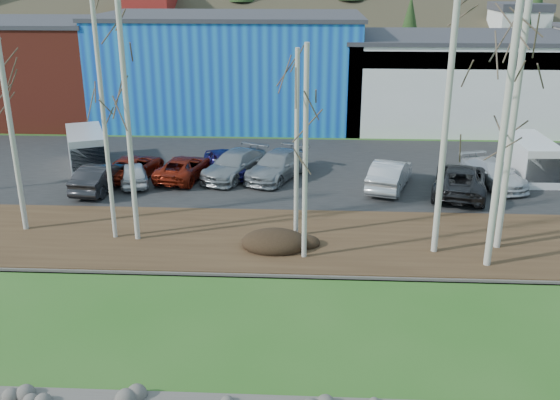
# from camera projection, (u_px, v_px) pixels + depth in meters

# --- Properties ---
(river) EXTENTS (80.00, 8.00, 0.90)m
(river) POSITION_uv_depth(u_px,v_px,m) (293.00, 328.00, 21.20)
(river) COLOR black
(river) RESTS_ON ground
(far_bank_rocks) EXTENTS (80.00, 0.80, 0.46)m
(far_bank_rocks) POSITION_uv_depth(u_px,v_px,m) (297.00, 273.00, 25.04)
(far_bank_rocks) COLOR #47423D
(far_bank_rocks) RESTS_ON ground
(far_bank) EXTENTS (80.00, 7.00, 0.15)m
(far_bank) POSITION_uv_depth(u_px,v_px,m) (299.00, 240.00, 28.02)
(far_bank) COLOR #382616
(far_bank) RESTS_ON ground
(parking_lot) EXTENTS (80.00, 14.00, 0.14)m
(parking_lot) POSITION_uv_depth(u_px,v_px,m) (303.00, 170.00, 37.85)
(parking_lot) COLOR black
(parking_lot) RESTS_ON ground
(building_brick) EXTENTS (16.32, 12.24, 7.80)m
(building_brick) POSITION_uv_depth(u_px,v_px,m) (12.00, 69.00, 50.81)
(building_brick) COLOR maroon
(building_brick) RESTS_ON ground
(building_blue) EXTENTS (20.40, 12.24, 8.30)m
(building_blue) POSITION_uv_depth(u_px,v_px,m) (231.00, 67.00, 49.85)
(building_blue) COLOR #1243AD
(building_blue) RESTS_ON ground
(building_white) EXTENTS (18.36, 12.24, 6.80)m
(building_white) POSITION_uv_depth(u_px,v_px,m) (458.00, 79.00, 49.21)
(building_white) COLOR silver
(building_white) RESTS_ON ground
(dirt_mound) EXTENTS (2.91, 2.06, 0.57)m
(dirt_mound) POSITION_uv_depth(u_px,v_px,m) (275.00, 241.00, 26.97)
(dirt_mound) COLOR black
(dirt_mound) RESTS_ON far_bank
(birch_0) EXTENTS (0.24, 0.24, 9.03)m
(birch_0) POSITION_uv_depth(u_px,v_px,m) (12.00, 134.00, 27.46)
(birch_0) COLOR beige
(birch_0) RESTS_ON far_bank
(birch_1) EXTENTS (0.19, 0.19, 12.05)m
(birch_1) POSITION_uv_depth(u_px,v_px,m) (102.00, 105.00, 26.05)
(birch_1) COLOR beige
(birch_1) RESTS_ON far_bank
(birch_2) EXTENTS (0.23, 0.23, 11.35)m
(birch_2) POSITION_uv_depth(u_px,v_px,m) (127.00, 114.00, 25.99)
(birch_2) COLOR beige
(birch_2) RESTS_ON far_bank
(birch_3) EXTENTS (0.20, 0.20, 8.34)m
(birch_3) POSITION_uv_depth(u_px,v_px,m) (297.00, 146.00, 26.86)
(birch_3) COLOR beige
(birch_3) RESTS_ON far_bank
(birch_4) EXTENTS (0.21, 0.21, 8.79)m
(birch_4) POSITION_uv_depth(u_px,v_px,m) (305.00, 156.00, 24.68)
(birch_4) COLOR beige
(birch_4) RESTS_ON far_bank
(birch_5) EXTENTS (0.28, 0.28, 10.59)m
(birch_5) POSITION_uv_depth(u_px,v_px,m) (503.00, 139.00, 23.65)
(birch_5) COLOR beige
(birch_5) RESTS_ON far_bank
(birch_6) EXTENTS (0.26, 0.26, 10.80)m
(birch_6) POSITION_uv_depth(u_px,v_px,m) (445.00, 128.00, 24.84)
(birch_6) COLOR beige
(birch_6) RESTS_ON far_bank
(birch_7) EXTENTS (0.28, 0.28, 10.26)m
(birch_7) POSITION_uv_depth(u_px,v_px,m) (512.00, 132.00, 25.34)
(birch_7) COLOR beige
(birch_7) RESTS_ON far_bank
(car_0) EXTENTS (2.51, 4.01, 1.27)m
(car_0) POSITION_uv_depth(u_px,v_px,m) (134.00, 173.00, 34.88)
(car_0) COLOR silver
(car_0) RESTS_ON parking_lot
(car_1) EXTENTS (2.12, 4.70, 1.50)m
(car_1) POSITION_uv_depth(u_px,v_px,m) (100.00, 177.00, 33.89)
(car_1) COLOR black
(car_1) RESTS_ON parking_lot
(car_2) EXTENTS (3.13, 5.10, 1.32)m
(car_2) POSITION_uv_depth(u_px,v_px,m) (184.00, 168.00, 35.81)
(car_2) COLOR maroon
(car_2) RESTS_ON parking_lot
(car_3) EXTENTS (4.06, 5.65, 1.52)m
(car_3) POSITION_uv_depth(u_px,v_px,m) (235.00, 165.00, 35.99)
(car_3) COLOR gray
(car_3) RESTS_ON parking_lot
(car_4) EXTENTS (3.36, 4.60, 1.46)m
(car_4) POSITION_uv_depth(u_px,v_px,m) (225.00, 164.00, 36.31)
(car_4) COLOR #16124A
(car_4) RESTS_ON parking_lot
(car_5) EXTENTS (3.10, 5.16, 1.61)m
(car_5) POSITION_uv_depth(u_px,v_px,m) (390.00, 174.00, 34.14)
(car_5) COLOR #B4B5B7
(car_5) RESTS_ON parking_lot
(car_6) EXTENTS (4.03, 6.27, 1.61)m
(car_6) POSITION_uv_depth(u_px,v_px,m) (461.00, 179.00, 33.34)
(car_6) COLOR black
(car_6) RESTS_ON parking_lot
(car_7) EXTENTS (3.41, 5.19, 1.40)m
(car_7) POSITION_uv_depth(u_px,v_px,m) (494.00, 173.00, 34.64)
(car_7) COLOR silver
(car_7) RESTS_ON parking_lot
(car_8) EXTENTS (4.06, 5.65, 1.52)m
(car_8) POSITION_uv_depth(u_px,v_px,m) (277.00, 165.00, 35.87)
(car_8) COLOR gray
(car_8) RESTS_ON parking_lot
(car_9) EXTENTS (3.13, 5.10, 1.32)m
(car_9) POSITION_uv_depth(u_px,v_px,m) (133.00, 167.00, 35.95)
(car_9) COLOR maroon
(car_9) RESTS_ON parking_lot
(van_white) EXTENTS (2.22, 5.08, 2.20)m
(van_white) POSITION_uv_depth(u_px,v_px,m) (530.00, 159.00, 35.90)
(van_white) COLOR white
(van_white) RESTS_ON parking_lot
(van_grey) EXTENTS (3.80, 5.33, 2.15)m
(van_grey) POSITION_uv_depth(u_px,v_px,m) (86.00, 149.00, 37.95)
(van_grey) COLOR silver
(van_grey) RESTS_ON parking_lot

